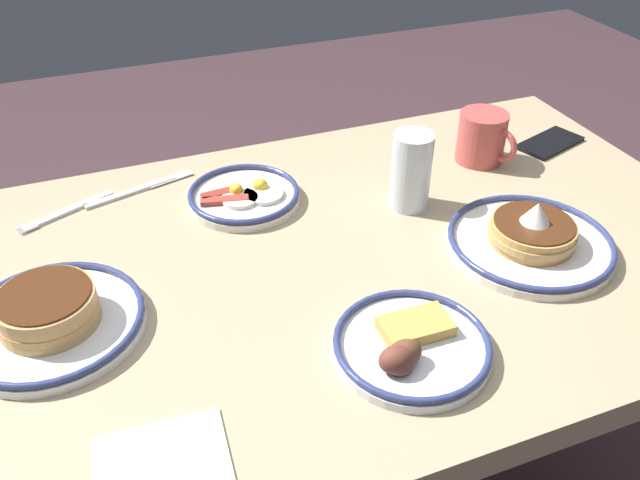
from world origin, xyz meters
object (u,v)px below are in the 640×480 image
(fork_near, at_px, (67,211))
(butter_knife, at_px, (140,189))
(coffee_mug, at_px, (483,137))
(plate_near_main, at_px, (244,196))
(paper_napkin, at_px, (163,471))
(plate_far_side, at_px, (410,346))
(plate_center_pancakes, at_px, (531,239))
(drinking_glass, at_px, (411,175))
(cell_phone, at_px, (550,143))
(plate_far_companion, at_px, (50,317))

(fork_near, height_order, butter_knife, same)
(coffee_mug, relative_size, fork_near, 0.73)
(plate_near_main, distance_m, paper_napkin, 0.57)
(plate_far_side, bearing_deg, plate_near_main, -77.29)
(plate_center_pancakes, bearing_deg, drinking_glass, -57.15)
(cell_phone, relative_size, fork_near, 0.84)
(plate_near_main, distance_m, drinking_glass, 0.30)
(coffee_mug, xyz_separation_m, drinking_glass, (0.21, 0.10, 0.01))
(plate_far_side, height_order, butter_knife, plate_far_side)
(coffee_mug, height_order, butter_knife, coffee_mug)
(plate_far_side, relative_size, fork_near, 1.26)
(plate_near_main, xyz_separation_m, plate_far_side, (-0.10, 0.45, 0.00))
(plate_center_pancakes, height_order, plate_far_companion, plate_center_pancakes)
(plate_far_side, xyz_separation_m, coffee_mug, (-0.38, -0.43, 0.04))
(plate_center_pancakes, distance_m, butter_knife, 0.70)
(butter_knife, bearing_deg, fork_near, 13.05)
(coffee_mug, height_order, cell_phone, coffee_mug)
(cell_phone, distance_m, fork_near, 0.96)
(plate_center_pancakes, bearing_deg, fork_near, -28.83)
(drinking_glass, relative_size, cell_phone, 0.97)
(paper_napkin, bearing_deg, coffee_mug, -145.57)
(plate_far_side, bearing_deg, fork_near, -52.49)
(plate_center_pancakes, xyz_separation_m, cell_phone, (-0.26, -0.29, -0.02))
(plate_far_side, distance_m, drinking_glass, 0.38)
(plate_far_side, xyz_separation_m, cell_phone, (-0.55, -0.44, -0.01))
(plate_center_pancakes, xyz_separation_m, paper_napkin, (0.63, 0.21, -0.02))
(fork_near, bearing_deg, drinking_glass, 161.36)
(plate_far_companion, distance_m, butter_knife, 0.38)
(plate_center_pancakes, height_order, cell_phone, plate_center_pancakes)
(coffee_mug, xyz_separation_m, paper_napkin, (0.72, 0.49, -0.05))
(plate_center_pancakes, xyz_separation_m, butter_knife, (0.57, -0.42, -0.02))
(paper_napkin, xyz_separation_m, butter_knife, (-0.07, -0.62, 0.00))
(plate_near_main, bearing_deg, butter_knife, -32.49)
(drinking_glass, relative_size, butter_knife, 0.67)
(plate_center_pancakes, bearing_deg, butter_knife, -36.28)
(plate_near_main, bearing_deg, coffee_mug, 177.76)
(plate_center_pancakes, xyz_separation_m, plate_far_companion, (0.74, -0.08, 0.00))
(cell_phone, xyz_separation_m, fork_near, (0.96, -0.09, -0.00))
(paper_napkin, bearing_deg, fork_near, -83.85)
(plate_far_side, bearing_deg, plate_center_pancakes, -153.96)
(plate_near_main, height_order, butter_knife, plate_near_main)
(plate_near_main, bearing_deg, cell_phone, 178.73)
(plate_center_pancakes, xyz_separation_m, coffee_mug, (-0.09, -0.29, 0.03))
(plate_center_pancakes, height_order, fork_near, plate_center_pancakes)
(coffee_mug, relative_size, paper_napkin, 0.83)
(cell_phone, height_order, fork_near, cell_phone)
(plate_near_main, xyz_separation_m, plate_center_pancakes, (-0.39, 0.31, 0.01))
(plate_far_companion, xyz_separation_m, fork_near, (-0.04, -0.30, -0.02))
(plate_center_pancakes, bearing_deg, plate_far_side, 26.04)
(plate_far_side, height_order, drinking_glass, drinking_glass)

